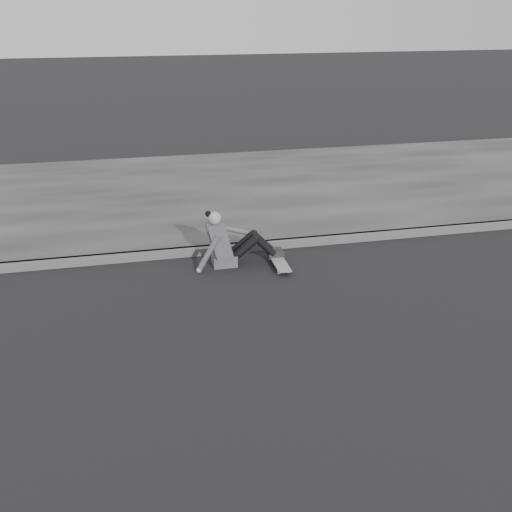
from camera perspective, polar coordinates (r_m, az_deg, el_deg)
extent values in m
plane|color=black|center=(7.23, 9.19, -6.87)|extent=(80.00, 80.00, 0.00)
cube|color=#4E4E4E|center=(9.38, 3.64, 1.33)|extent=(24.00, 0.16, 0.12)
cube|color=#343434|center=(12.14, -0.24, 6.72)|extent=(24.00, 6.00, 0.12)
cylinder|color=#9B9B96|center=(8.43, 2.26, -1.63)|extent=(0.03, 0.05, 0.05)
cylinder|color=#9B9B96|center=(8.46, 3.24, -1.53)|extent=(0.03, 0.05, 0.05)
cylinder|color=#9B9B96|center=(8.88, 1.42, -0.21)|extent=(0.03, 0.05, 0.05)
cylinder|color=#9B9B96|center=(8.92, 2.36, -0.13)|extent=(0.03, 0.05, 0.05)
cube|color=#29292B|center=(8.43, 2.75, -1.41)|extent=(0.16, 0.04, 0.03)
cube|color=#29292B|center=(8.89, 1.90, 0.00)|extent=(0.16, 0.04, 0.03)
cube|color=slate|center=(8.65, 2.32, -0.54)|extent=(0.20, 0.78, 0.02)
cube|color=#48484A|center=(8.72, -3.19, -0.28)|extent=(0.36, 0.34, 0.18)
cube|color=#48484A|center=(8.57, -3.71, 1.75)|extent=(0.37, 0.40, 0.57)
cube|color=#48484A|center=(8.51, -4.59, 2.43)|extent=(0.14, 0.30, 0.20)
cylinder|color=gray|center=(8.48, -4.08, 3.22)|extent=(0.09, 0.09, 0.08)
sphere|color=gray|center=(8.45, -4.17, 3.79)|extent=(0.20, 0.20, 0.20)
sphere|color=black|center=(8.43, -4.81, 4.23)|extent=(0.09, 0.09, 0.09)
cylinder|color=black|center=(8.61, -1.06, 0.85)|extent=(0.43, 0.13, 0.39)
cylinder|color=black|center=(8.77, -1.29, 1.30)|extent=(0.43, 0.13, 0.39)
cylinder|color=black|center=(8.67, 0.89, 0.98)|extent=(0.35, 0.11, 0.36)
cylinder|color=black|center=(8.83, 0.62, 1.43)|extent=(0.35, 0.11, 0.36)
sphere|color=black|center=(8.59, 0.02, 1.77)|extent=(0.13, 0.13, 0.13)
sphere|color=black|center=(8.75, -0.23, 2.21)|extent=(0.13, 0.13, 0.13)
cube|color=#262626|center=(8.77, 2.06, 0.14)|extent=(0.24, 0.08, 0.07)
cube|color=#262626|center=(8.93, 1.78, 0.60)|extent=(0.24, 0.08, 0.07)
cylinder|color=#48484A|center=(8.41, -4.80, 0.23)|extent=(0.38, 0.08, 0.58)
sphere|color=gray|center=(8.49, -5.74, -1.43)|extent=(0.08, 0.08, 0.08)
cylinder|color=#48484A|center=(8.73, -2.32, 2.63)|extent=(0.48, 0.08, 0.21)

